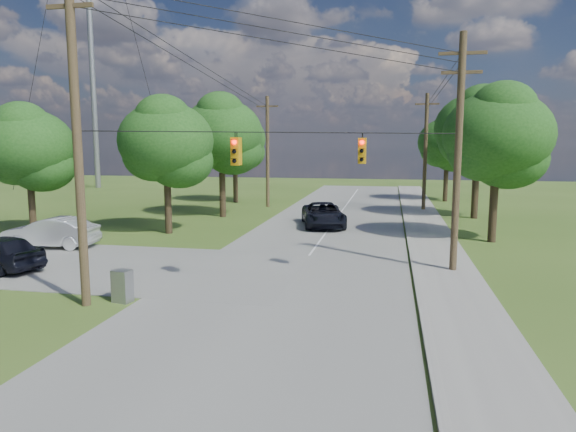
% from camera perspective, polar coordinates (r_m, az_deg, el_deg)
% --- Properties ---
extents(ground, '(140.00, 140.00, 0.00)m').
position_cam_1_polar(ground, '(17.74, -9.36, -11.03)').
color(ground, '#3C5A1E').
rests_on(ground, ground).
extents(main_road, '(10.00, 100.00, 0.03)m').
position_cam_1_polar(main_road, '(21.82, 0.29, -7.24)').
color(main_road, gray).
rests_on(main_road, ground).
extents(sidewalk_east, '(2.60, 100.00, 0.12)m').
position_cam_1_polar(sidewalk_east, '(21.60, 18.18, -7.68)').
color(sidewalk_east, '#A19F97').
rests_on(sidewalk_east, ground).
extents(pole_sw, '(2.00, 0.32, 12.00)m').
position_cam_1_polar(pole_sw, '(19.26, -22.44, 8.82)').
color(pole_sw, brown).
rests_on(pole_sw, ground).
extents(pole_ne, '(2.00, 0.32, 10.50)m').
position_cam_1_polar(pole_ne, '(23.84, 18.38, 6.92)').
color(pole_ne, brown).
rests_on(pole_ne, ground).
extents(pole_north_e, '(2.00, 0.32, 10.00)m').
position_cam_1_polar(pole_north_e, '(45.76, 15.02, 6.96)').
color(pole_north_e, brown).
rests_on(pole_north_e, ground).
extents(pole_north_w, '(2.00, 0.32, 10.00)m').
position_cam_1_polar(pole_north_w, '(46.98, -2.29, 7.25)').
color(pole_north_w, brown).
rests_on(pole_north_w, ground).
extents(power_lines, '(13.93, 29.62, 4.93)m').
position_cam_1_polar(power_lines, '(27.79, 1.92, 15.04)').
color(power_lines, black).
rests_on(power_lines, ground).
extents(traffic_signals, '(4.91, 3.27, 1.05)m').
position_cam_1_polar(traffic_signals, '(20.39, 1.54, 7.29)').
color(traffic_signals, '#CF900C').
rests_on(traffic_signals, ground).
extents(radio_mast, '(0.70, 0.70, 45.00)m').
position_cam_1_polar(radio_mast, '(74.35, -21.22, 20.51)').
color(radio_mast, gray).
rests_on(radio_mast, ground).
extents(tree_w_near, '(6.00, 6.00, 8.40)m').
position_cam_1_polar(tree_w_near, '(33.71, -13.41, 8.09)').
color(tree_w_near, '#3C2E1E').
rests_on(tree_w_near, ground).
extents(tree_w_mid, '(6.40, 6.40, 9.22)m').
position_cam_1_polar(tree_w_mid, '(40.80, -7.40, 9.11)').
color(tree_w_mid, '#3C2E1E').
rests_on(tree_w_mid, ground).
extents(tree_w_far, '(6.00, 6.00, 8.73)m').
position_cam_1_polar(tree_w_far, '(50.93, -5.92, 8.53)').
color(tree_w_far, '#3C2E1E').
rests_on(tree_w_far, ground).
extents(tree_e_near, '(6.20, 6.20, 8.81)m').
position_cam_1_polar(tree_e_near, '(32.23, 22.24, 8.31)').
color(tree_e_near, '#3C2E1E').
rests_on(tree_e_near, ground).
extents(tree_e_mid, '(6.60, 6.60, 9.64)m').
position_cam_1_polar(tree_e_mid, '(42.18, 20.40, 9.09)').
color(tree_e_mid, '#3C2E1E').
rests_on(tree_e_mid, ground).
extents(tree_e_far, '(5.80, 5.80, 8.32)m').
position_cam_1_polar(tree_e_far, '(53.94, 17.30, 7.84)').
color(tree_e_far, '#3C2E1E').
rests_on(tree_e_far, ground).
extents(tree_cross_n, '(5.60, 5.60, 7.91)m').
position_cam_1_polar(tree_cross_n, '(35.75, -26.93, 6.90)').
color(tree_cross_n, '#3C2E1E').
rests_on(tree_cross_n, ground).
extents(car_cross_silver, '(5.24, 2.20, 1.68)m').
position_cam_1_polar(car_cross_silver, '(31.42, -24.84, -1.67)').
color(car_cross_silver, silver).
rests_on(car_cross_silver, cross_road).
extents(car_main_north, '(4.03, 6.41, 1.65)m').
position_cam_1_polar(car_main_north, '(35.91, 3.94, 0.16)').
color(car_main_north, black).
rests_on(car_main_north, main_road).
extents(control_cabinet, '(0.74, 0.59, 1.20)m').
position_cam_1_polar(control_cabinet, '(19.87, -17.94, -7.43)').
color(control_cabinet, gray).
rests_on(control_cabinet, ground).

